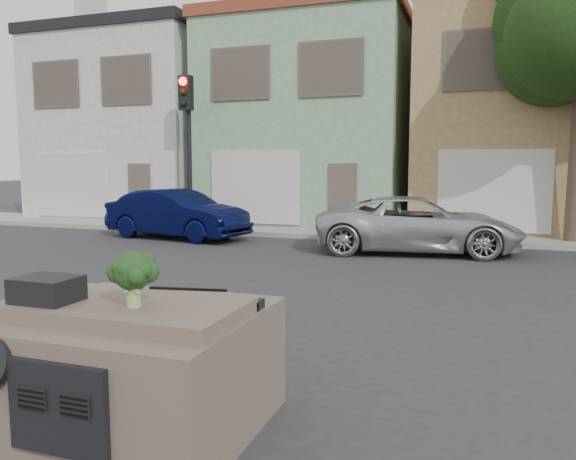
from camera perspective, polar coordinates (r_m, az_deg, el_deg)
The scene contains 12 objects.
ground_plane at distance 7.70m, azimuth -2.08°, elevation -10.04°, with size 120.00×120.00×0.00m, color #303033.
sidewalk at distance 17.70m, azimuth 10.39°, elevation -0.38°, with size 40.00×3.00×0.15m, color gray.
townhouse_white at distance 25.42m, azimuth -13.57°, elevation 10.00°, with size 7.20×8.20×7.55m, color silver.
townhouse_mint at distance 22.30m, azimuth 3.16°, elevation 10.67°, with size 7.20×8.20×7.55m, color #80AC82.
townhouse_tan at distance 21.46m, azimuth 23.11°, elevation 10.31°, with size 7.20×8.20×7.55m, color #A88655.
navy_sedan at distance 17.25m, azimuth -11.16°, elevation -0.83°, with size 1.56×4.47×1.47m, color #050A32.
silver_pickup at distance 14.61m, azimuth 12.98°, elevation -2.21°, with size 2.35×5.09×1.42m, color #B3B4BB.
traffic_signal at distance 18.77m, azimuth -10.14°, elevation 7.59°, with size 0.40×0.40×5.10m, color black.
car_dashboard at distance 4.99m, azimuth -15.08°, elevation -12.90°, with size 2.00×1.80×1.12m, color brown.
instrument_hump at distance 4.90m, azimuth -23.28°, elevation -5.55°, with size 0.48×0.38×0.20m, color black.
wiper_arm at distance 5.00m, azimuth -10.14°, elevation -5.92°, with size 0.70×0.03×0.02m, color black.
broccoli at distance 4.47m, azimuth -15.48°, elevation -4.79°, with size 0.36×0.36×0.44m, color #183414.
Camera 1 is at (2.69, -6.86, 2.21)m, focal length 35.00 mm.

